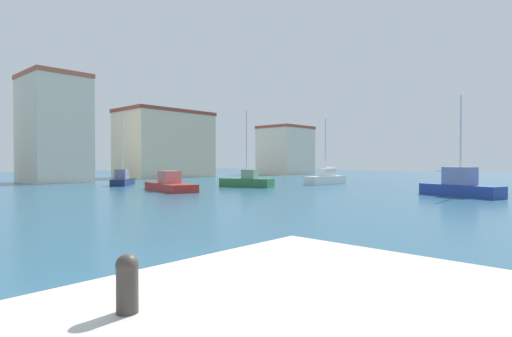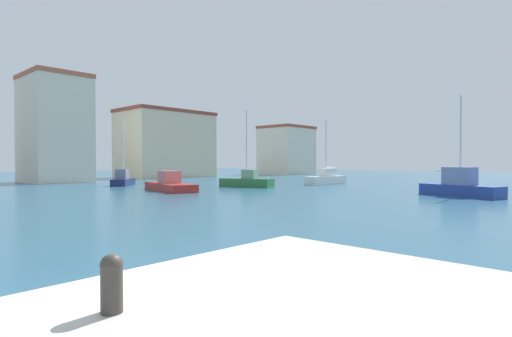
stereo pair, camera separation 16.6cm
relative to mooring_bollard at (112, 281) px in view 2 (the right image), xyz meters
name	(u,v)px [view 2 (the right image)]	position (x,y,z in m)	size (l,w,h in m)	color
water	(174,192)	(16.20, 21.82, -1.20)	(160.00, 160.00, 0.00)	#285670
mooring_bollard	(112,281)	(0.00, 0.00, 0.00)	(0.22, 0.22, 0.56)	#38332D
sailboat_navy_far_left	(123,179)	(18.14, 33.02, -0.62)	(3.95, 4.12, 6.62)	#19234C
motorboat_red_inner_mooring	(170,185)	(17.06, 23.54, -0.72)	(3.68, 6.92, 1.59)	#B22823
sailboat_blue_far_right	(460,186)	(27.16, 4.71, -0.50)	(3.14, 5.54, 6.78)	#233D93
sailboat_white_center_channel	(326,178)	(33.70, 19.52, -0.61)	(5.54, 1.75, 6.80)	white
sailboat_green_mid_harbor	(247,181)	(24.68, 22.25, -0.65)	(3.06, 5.21, 7.13)	#28703D
waterfront_apartments	(55,129)	(15.96, 44.35, 4.90)	(6.17, 7.63, 12.19)	beige
yacht_club	(166,144)	(33.62, 48.29, 3.84)	(13.54, 8.43, 10.06)	beige
harbor_office	(287,150)	(57.86, 44.08, 3.34)	(8.94, 7.70, 9.06)	beige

